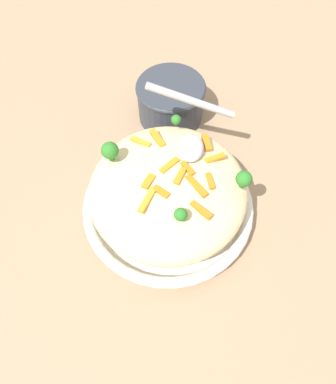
% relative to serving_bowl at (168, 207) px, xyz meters
% --- Properties ---
extents(ground_plane, '(2.40, 2.40, 0.00)m').
position_rel_serving_bowl_xyz_m(ground_plane, '(0.00, 0.00, -0.02)').
color(ground_plane, '#9E7F60').
extents(serving_bowl, '(0.29, 0.29, 0.04)m').
position_rel_serving_bowl_xyz_m(serving_bowl, '(0.00, 0.00, 0.00)').
color(serving_bowl, white).
rests_on(serving_bowl, ground_plane).
extents(pasta_mound, '(0.26, 0.25, 0.08)m').
position_rel_serving_bowl_xyz_m(pasta_mound, '(0.00, 0.00, 0.06)').
color(pasta_mound, beige).
rests_on(pasta_mound, serving_bowl).
extents(carrot_piece_0, '(0.03, 0.03, 0.01)m').
position_rel_serving_bowl_xyz_m(carrot_piece_0, '(0.02, -0.00, 0.10)').
color(carrot_piece_0, orange).
rests_on(carrot_piece_0, pasta_mound).
extents(carrot_piece_1, '(0.02, 0.03, 0.01)m').
position_rel_serving_bowl_xyz_m(carrot_piece_1, '(0.05, -0.07, 0.09)').
color(carrot_piece_1, orange).
rests_on(carrot_piece_1, pasta_mound).
extents(carrot_piece_2, '(0.03, 0.02, 0.01)m').
position_rel_serving_bowl_xyz_m(carrot_piece_2, '(-0.01, 0.03, 0.10)').
color(carrot_piece_2, orange).
rests_on(carrot_piece_2, pasta_mound).
extents(carrot_piece_3, '(0.03, 0.02, 0.01)m').
position_rel_serving_bowl_xyz_m(carrot_piece_3, '(0.02, -0.03, 0.10)').
color(carrot_piece_3, orange).
rests_on(carrot_piece_3, pasta_mound).
extents(carrot_piece_4, '(0.04, 0.02, 0.01)m').
position_rel_serving_bowl_xyz_m(carrot_piece_4, '(-0.05, 0.02, 0.10)').
color(carrot_piece_4, orange).
rests_on(carrot_piece_4, pasta_mound).
extents(carrot_piece_5, '(0.02, 0.04, 0.01)m').
position_rel_serving_bowl_xyz_m(carrot_piece_5, '(0.06, 0.05, 0.09)').
color(carrot_piece_5, orange).
rests_on(carrot_piece_5, pasta_mound).
extents(carrot_piece_6, '(0.02, 0.03, 0.01)m').
position_rel_serving_bowl_xyz_m(carrot_piece_6, '(-0.03, 0.01, 0.10)').
color(carrot_piece_6, orange).
rests_on(carrot_piece_6, pasta_mound).
extents(carrot_piece_7, '(0.03, 0.02, 0.01)m').
position_rel_serving_bowl_xyz_m(carrot_piece_7, '(0.07, -0.05, 0.09)').
color(carrot_piece_7, orange).
rests_on(carrot_piece_7, pasta_mound).
extents(carrot_piece_8, '(0.03, 0.03, 0.01)m').
position_rel_serving_bowl_xyz_m(carrot_piece_8, '(-0.05, -0.05, 0.09)').
color(carrot_piece_8, orange).
rests_on(carrot_piece_8, pasta_mound).
extents(carrot_piece_9, '(0.03, 0.02, 0.01)m').
position_rel_serving_bowl_xyz_m(carrot_piece_9, '(-0.00, -0.02, 0.10)').
color(carrot_piece_9, orange).
rests_on(carrot_piece_9, pasta_mound).
extents(carrot_piece_10, '(0.03, 0.02, 0.01)m').
position_rel_serving_bowl_xyz_m(carrot_piece_10, '(-0.00, -0.06, 0.09)').
color(carrot_piece_10, orange).
rests_on(carrot_piece_10, pasta_mound).
extents(carrot_piece_11, '(0.04, 0.04, 0.01)m').
position_rel_serving_bowl_xyz_m(carrot_piece_11, '(-0.01, -0.04, 0.10)').
color(carrot_piece_11, orange).
rests_on(carrot_piece_11, pasta_mound).
extents(carrot_piece_12, '(0.04, 0.03, 0.01)m').
position_rel_serving_bowl_xyz_m(carrot_piece_12, '(0.07, 0.03, 0.09)').
color(carrot_piece_12, orange).
rests_on(carrot_piece_12, pasta_mound).
extents(broccoli_floret_0, '(0.02, 0.02, 0.03)m').
position_rel_serving_bowl_xyz_m(broccoli_floret_0, '(0.00, -0.11, 0.11)').
color(broccoli_floret_0, '#296820').
rests_on(broccoli_floret_0, pasta_mound).
extents(broccoli_floret_1, '(0.03, 0.03, 0.04)m').
position_rel_serving_bowl_xyz_m(broccoli_floret_1, '(0.03, 0.09, 0.11)').
color(broccoli_floret_1, '#296820').
rests_on(broccoli_floret_1, pasta_mound).
extents(broccoli_floret_2, '(0.02, 0.02, 0.02)m').
position_rel_serving_bowl_xyz_m(broccoli_floret_2, '(0.11, 0.00, 0.10)').
color(broccoli_floret_2, '#296820').
rests_on(broccoli_floret_2, pasta_mound).
extents(broccoli_floret_3, '(0.02, 0.02, 0.03)m').
position_rel_serving_bowl_xyz_m(broccoli_floret_3, '(-0.07, -0.03, 0.10)').
color(broccoli_floret_3, '#296820').
rests_on(broccoli_floret_3, pasta_mound).
extents(serving_spoon, '(0.11, 0.15, 0.07)m').
position_rel_serving_bowl_xyz_m(serving_spoon, '(0.08, -0.03, 0.11)').
color(serving_spoon, '#B7B7BC').
rests_on(serving_spoon, pasta_mound).
extents(companion_bowl, '(0.14, 0.14, 0.08)m').
position_rel_serving_bowl_xyz_m(companion_bowl, '(0.23, 0.02, 0.02)').
color(companion_bowl, '#333842').
rests_on(companion_bowl, ground_plane).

